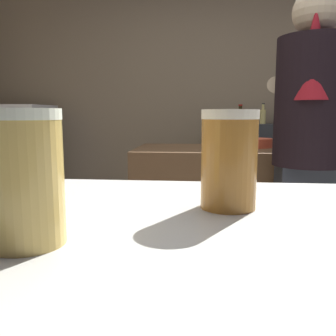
{
  "coord_description": "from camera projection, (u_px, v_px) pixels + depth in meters",
  "views": [
    {
      "loc": [
        -0.29,
        -1.44,
        1.15
      ],
      "look_at": [
        -0.36,
        -0.75,
        1.04
      ],
      "focal_mm": 38.15,
      "sensor_mm": 36.0,
      "label": 1
    }
  ],
  "objects": [
    {
      "name": "bottle_olive_oil",
      "position": [
        263.0,
        116.0,
        3.32
      ],
      "size": [
        0.05,
        0.05,
        0.19
      ],
      "color": "#DACD76",
      "rests_on": "back_shelf"
    },
    {
      "name": "wall_back",
      "position": [
        232.0,
        93.0,
        3.52
      ],
      "size": [
        5.2,
        0.1,
        2.7
      ],
      "primitive_type": "cube",
      "color": "gray",
      "rests_on": "ground"
    },
    {
      "name": "mini_fridge",
      "position": [
        17.0,
        171.0,
        3.38
      ],
      "size": [
        0.63,
        0.58,
        1.23
      ],
      "color": "white",
      "rests_on": "ground"
    },
    {
      "name": "pint_glass_far",
      "position": [
        229.0,
        159.0,
        0.47
      ],
      "size": [
        0.07,
        0.07,
        0.13
      ],
      "color": "#AC6F2C",
      "rests_on": "bar_counter"
    },
    {
      "name": "pint_glass_near",
      "position": [
        24.0,
        178.0,
        0.34
      ],
      "size": [
        0.07,
        0.07,
        0.13
      ],
      "color": "#DAB55A",
      "rests_on": "bar_counter"
    },
    {
      "name": "mixing_bowl",
      "position": [
        256.0,
        143.0,
        2.26
      ],
      "size": [
        0.21,
        0.21,
        0.06
      ],
      "primitive_type": "cylinder",
      "color": "#C94D32",
      "rests_on": "prep_counter"
    },
    {
      "name": "back_shelf",
      "position": [
        251.0,
        180.0,
        3.36
      ],
      "size": [
        0.78,
        0.36,
        1.06
      ],
      "primitive_type": "cube",
      "color": "#333639",
      "rests_on": "ground"
    },
    {
      "name": "bartender",
      "position": [
        309.0,
        146.0,
        1.72
      ],
      "size": [
        0.5,
        0.55,
        1.72
      ],
      "rotation": [
        0.0,
        0.0,
        1.27
      ],
      "color": "#272A32",
      "rests_on": "ground"
    },
    {
      "name": "bottle_soy",
      "position": [
        240.0,
        116.0,
        3.33
      ],
      "size": [
        0.07,
        0.07,
        0.18
      ],
      "color": "black",
      "rests_on": "back_shelf"
    },
    {
      "name": "prep_counter",
      "position": [
        303.0,
        223.0,
        2.23
      ],
      "size": [
        2.1,
        0.6,
        0.94
      ],
      "primitive_type": "cube",
      "color": "brown",
      "rests_on": "ground"
    },
    {
      "name": "bottle_hot_sauce",
      "position": [
        278.0,
        113.0,
        3.28
      ],
      "size": [
        0.05,
        0.05,
        0.26
      ],
      "color": "black",
      "rests_on": "back_shelf"
    }
  ]
}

